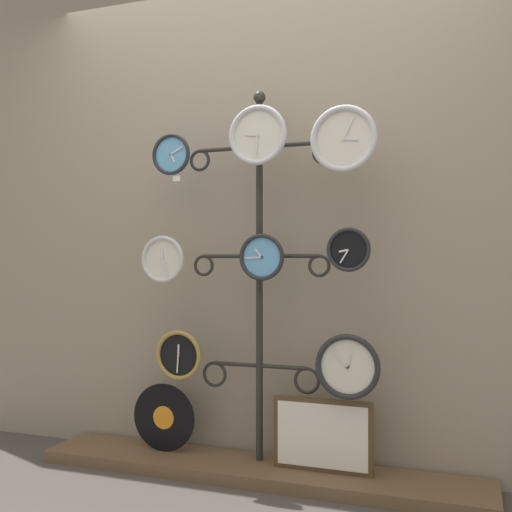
# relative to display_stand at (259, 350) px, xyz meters

# --- Properties ---
(ground_plane) EXTENTS (12.00, 12.00, 0.00)m
(ground_plane) POSITION_rel_display_stand_xyz_m (0.00, -0.41, -0.60)
(ground_plane) COLOR #47423D
(shop_wall) EXTENTS (4.40, 0.04, 2.80)m
(shop_wall) POSITION_rel_display_stand_xyz_m (0.00, 0.16, 0.80)
(shop_wall) COLOR gray
(shop_wall) RESTS_ON ground_plane
(low_shelf) EXTENTS (2.20, 0.36, 0.06)m
(low_shelf) POSITION_rel_display_stand_xyz_m (0.00, -0.06, -0.57)
(low_shelf) COLOR brown
(low_shelf) RESTS_ON ground_plane
(display_stand) EXTENTS (0.76, 0.38, 1.88)m
(display_stand) POSITION_rel_display_stand_xyz_m (0.00, 0.00, 0.00)
(display_stand) COLOR #282623
(display_stand) RESTS_ON ground_plane
(clock_top_left) EXTENTS (0.21, 0.04, 0.21)m
(clock_top_left) POSITION_rel_display_stand_xyz_m (-0.44, -0.09, 0.98)
(clock_top_left) COLOR #60A8DB
(clock_top_center) EXTENTS (0.29, 0.04, 0.29)m
(clock_top_center) POSITION_rel_display_stand_xyz_m (0.03, -0.11, 1.03)
(clock_top_center) COLOR silver
(clock_top_right) EXTENTS (0.31, 0.04, 0.31)m
(clock_top_right) POSITION_rel_display_stand_xyz_m (0.44, -0.09, 0.99)
(clock_top_right) COLOR silver
(clock_middle_left) EXTENTS (0.24, 0.04, 0.24)m
(clock_middle_left) POSITION_rel_display_stand_xyz_m (-0.48, -0.10, 0.45)
(clock_middle_left) COLOR silver
(clock_middle_center) EXTENTS (0.23, 0.04, 0.23)m
(clock_middle_center) POSITION_rel_display_stand_xyz_m (0.04, -0.08, 0.46)
(clock_middle_center) COLOR #60A8DB
(clock_middle_right) EXTENTS (0.20, 0.04, 0.20)m
(clock_middle_right) POSITION_rel_display_stand_xyz_m (0.46, -0.08, 0.49)
(clock_middle_right) COLOR black
(clock_bottom_left) EXTENTS (0.25, 0.04, 0.25)m
(clock_bottom_left) POSITION_rel_display_stand_xyz_m (-0.39, -0.11, -0.03)
(clock_bottom_left) COLOR black
(clock_bottom_right) EXTENTS (0.30, 0.04, 0.30)m
(clock_bottom_right) POSITION_rel_display_stand_xyz_m (0.46, -0.10, -0.04)
(clock_bottom_right) COLOR silver
(vinyl_record) EXTENTS (0.35, 0.01, 0.35)m
(vinyl_record) POSITION_rel_display_stand_xyz_m (-0.51, -0.04, -0.37)
(vinyl_record) COLOR black
(vinyl_record) RESTS_ON low_shelf
(picture_frame) EXTENTS (0.47, 0.02, 0.34)m
(picture_frame) POSITION_rel_display_stand_xyz_m (0.33, -0.06, -0.37)
(picture_frame) COLOR #4C381E
(picture_frame) RESTS_ON low_shelf
(price_tag_upper) EXTENTS (0.04, 0.00, 0.03)m
(price_tag_upper) POSITION_rel_display_stand_xyz_m (-0.41, -0.09, 0.85)
(price_tag_upper) COLOR white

